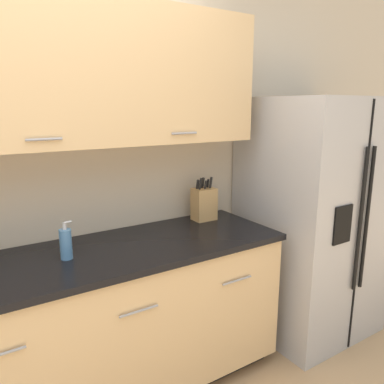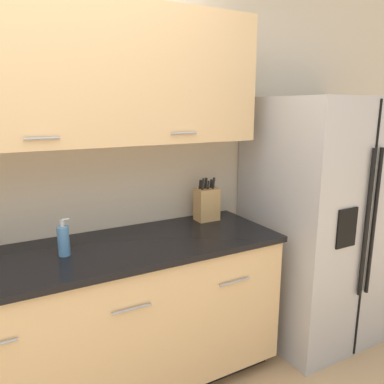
{
  "view_description": "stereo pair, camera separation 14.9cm",
  "coord_description": "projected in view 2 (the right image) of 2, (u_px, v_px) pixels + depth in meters",
  "views": [
    {
      "loc": [
        -0.17,
        -0.92,
        1.64
      ],
      "look_at": [
        0.99,
        0.9,
        1.15
      ],
      "focal_mm": 35.0,
      "sensor_mm": 36.0,
      "label": 1
    },
    {
      "loc": [
        -0.04,
        -0.99,
        1.64
      ],
      "look_at": [
        0.99,
        0.9,
        1.15
      ],
      "focal_mm": 35.0,
      "sensor_mm": 36.0,
      "label": 2
    }
  ],
  "objects": [
    {
      "name": "wall_back",
      "position": [
        9.0,
        143.0,
        1.95
      ],
      "size": [
        10.0,
        0.39,
        2.6
      ],
      "color": "beige",
      "rests_on": "ground_plane"
    },
    {
      "name": "counter_unit",
      "position": [
        59.0,
        335.0,
        1.99
      ],
      "size": [
        2.52,
        0.64,
        0.9
      ],
      "color": "black",
      "rests_on": "ground_plane"
    },
    {
      "name": "refrigerator",
      "position": [
        318.0,
        220.0,
        2.66
      ],
      "size": [
        0.87,
        0.81,
        1.7
      ],
      "color": "#B2B2B5",
      "rests_on": "ground_plane"
    },
    {
      "name": "knife_block",
      "position": [
        207.0,
        204.0,
        2.49
      ],
      "size": [
        0.15,
        0.11,
        0.29
      ],
      "color": "tan",
      "rests_on": "counter_unit"
    },
    {
      "name": "soap_dispenser",
      "position": [
        64.0,
        240.0,
        1.89
      ],
      "size": [
        0.06,
        0.06,
        0.19
      ],
      "color": "#4C7FB2",
      "rests_on": "counter_unit"
    }
  ]
}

